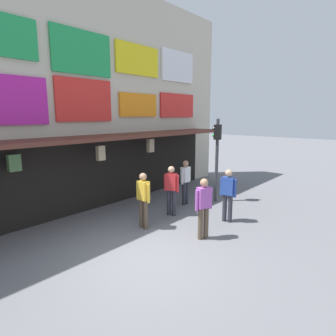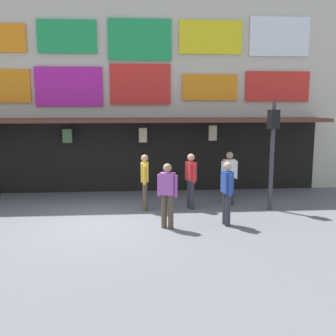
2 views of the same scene
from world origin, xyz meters
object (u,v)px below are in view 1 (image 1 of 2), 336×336
Objects in this scene: traffic_light_far at (217,147)px; pedestrian_in_yellow at (228,193)px; pedestrian_in_green at (185,180)px; pedestrian_in_purple at (143,197)px; pedestrian_in_white at (204,205)px; pedestrian_in_black at (171,188)px.

traffic_light_far is 1.90× the size of pedestrian_in_yellow.
pedestrian_in_green is at bearing 150.16° from traffic_light_far.
pedestrian_in_green is 2.68m from pedestrian_in_purple.
pedestrian_in_white is at bearing -133.54° from pedestrian_in_green.
traffic_light_far is 2.50m from pedestrian_in_yellow.
pedestrian_in_white is at bearing -153.90° from traffic_light_far.
traffic_light_far is 1.90× the size of pedestrian_in_purple.
pedestrian_in_yellow is at bearing -67.43° from pedestrian_in_black.
pedestrian_in_green and pedestrian_in_white have the same top height.
pedestrian_in_white is (-0.85, -1.85, 0.00)m from pedestrian_in_black.
traffic_light_far is 2.67m from pedestrian_in_black.
pedestrian_in_white is at bearing -73.02° from pedestrian_in_purple.
pedestrian_in_green and pedestrian_in_yellow have the same top height.
pedestrian_in_purple is (-2.10, 1.63, 0.00)m from pedestrian_in_yellow.
pedestrian_in_yellow is 1.57m from pedestrian_in_white.
traffic_light_far is 1.75m from pedestrian_in_green.
pedestrian_in_green is 1.31m from pedestrian_in_black.
pedestrian_in_yellow is at bearing -104.71° from pedestrian_in_green.
pedestrian_in_black is (-1.26, -0.37, 0.00)m from pedestrian_in_green.
pedestrian_in_black is 1.39m from pedestrian_in_purple.
pedestrian_in_green is at bearing 46.46° from pedestrian_in_white.
pedestrian_in_white is (-3.22, -1.58, -1.19)m from traffic_light_far.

